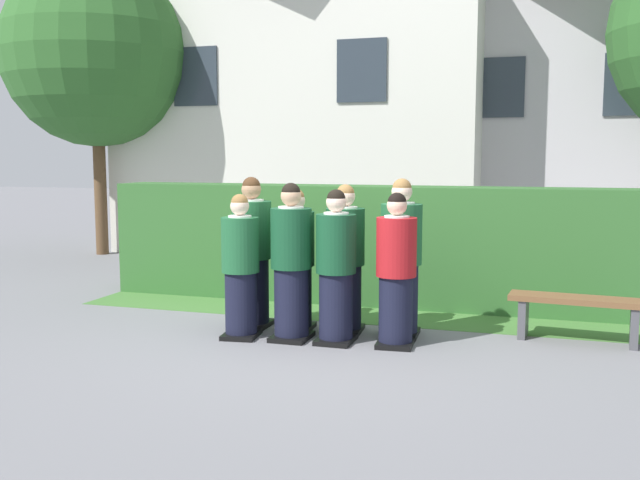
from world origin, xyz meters
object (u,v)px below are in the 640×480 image
(student_in_red_blazer, at_px, (396,274))
(wooden_bench, at_px, (578,309))
(student_front_row_2, at_px, (336,270))
(student_rear_row_2, at_px, (345,262))
(student_front_row_1, at_px, (291,266))
(student_rear_row_0, at_px, (252,256))
(student_rear_row_3, at_px, (401,261))
(student_rear_row_1, at_px, (296,263))
(student_front_row_0, at_px, (241,270))

(student_in_red_blazer, height_order, wooden_bench, student_in_red_blazer)
(student_front_row_2, bearing_deg, student_rear_row_2, 93.66)
(student_front_row_1, distance_m, student_front_row_2, 0.49)
(student_rear_row_0, bearing_deg, student_rear_row_2, 3.50)
(student_front_row_2, xyz_separation_m, student_rear_row_3, (0.59, 0.49, 0.05))
(student_rear_row_1, distance_m, student_rear_row_3, 1.17)
(student_front_row_2, distance_m, student_rear_row_0, 1.18)
(student_front_row_0, bearing_deg, student_front_row_1, 8.13)
(student_front_row_1, distance_m, student_rear_row_1, 0.43)
(student_front_row_1, relative_size, student_rear_row_1, 1.05)
(student_front_row_2, distance_m, student_rear_row_3, 0.77)
(student_front_row_1, bearing_deg, student_rear_row_3, 25.12)
(student_front_row_1, xyz_separation_m, wooden_bench, (2.90, 0.80, -0.45))
(student_in_red_blazer, bearing_deg, student_rear_row_2, 147.91)
(student_rear_row_3, xyz_separation_m, wooden_bench, (1.83, 0.29, -0.47))
(student_rear_row_1, height_order, wooden_bench, student_rear_row_1)
(student_front_row_0, distance_m, student_front_row_2, 1.04)
(student_front_row_2, xyz_separation_m, student_rear_row_0, (-1.11, 0.40, 0.05))
(student_front_row_0, xyz_separation_m, student_in_red_blazer, (1.66, 0.15, 0.02))
(student_rear_row_0, distance_m, wooden_bench, 3.58)
(student_front_row_0, distance_m, student_rear_row_2, 1.15)
(student_rear_row_0, bearing_deg, student_front_row_1, -33.75)
(student_front_row_0, distance_m, student_rear_row_3, 1.73)
(student_rear_row_0, bearing_deg, student_rear_row_1, 0.41)
(student_rear_row_1, height_order, student_rear_row_3, student_rear_row_3)
(student_front_row_0, distance_m, student_rear_row_0, 0.51)
(student_front_row_1, height_order, student_rear_row_2, student_front_row_1)
(student_in_red_blazer, bearing_deg, wooden_bench, 22.00)
(student_front_row_1, relative_size, student_rear_row_3, 0.98)
(student_rear_row_2, xyz_separation_m, wooden_bench, (2.45, 0.31, -0.43))
(student_front_row_1, height_order, student_in_red_blazer, student_front_row_1)
(student_rear_row_1, relative_size, student_rear_row_2, 0.97)
(student_rear_row_1, bearing_deg, student_front_row_2, -34.74)
(student_front_row_0, height_order, student_in_red_blazer, student_in_red_blazer)
(student_front_row_0, bearing_deg, student_rear_row_0, 98.54)
(student_front_row_2, bearing_deg, student_front_row_0, -174.71)
(student_front_row_1, xyz_separation_m, student_front_row_2, (0.49, 0.02, -0.03))
(student_rear_row_2, bearing_deg, wooden_bench, 7.33)
(student_front_row_0, xyz_separation_m, student_front_row_2, (1.04, 0.10, 0.03))
(student_front_row_2, height_order, student_rear_row_1, student_front_row_2)
(student_front_row_0, xyz_separation_m, student_rear_row_3, (1.63, 0.58, 0.08))
(student_rear_row_3, bearing_deg, student_front_row_1, -154.88)
(student_front_row_0, height_order, student_front_row_2, student_front_row_2)
(student_front_row_2, relative_size, student_rear_row_2, 0.98)
(student_rear_row_0, xyz_separation_m, student_rear_row_1, (0.53, 0.00, -0.06))
(student_front_row_2, relative_size, student_in_red_blazer, 1.02)
(student_rear_row_2, bearing_deg, student_in_red_blazer, -32.09)
(student_rear_row_1, bearing_deg, student_rear_row_2, 6.45)
(student_rear_row_3, bearing_deg, student_rear_row_1, -175.93)
(student_rear_row_2, bearing_deg, student_front_row_1, -133.40)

